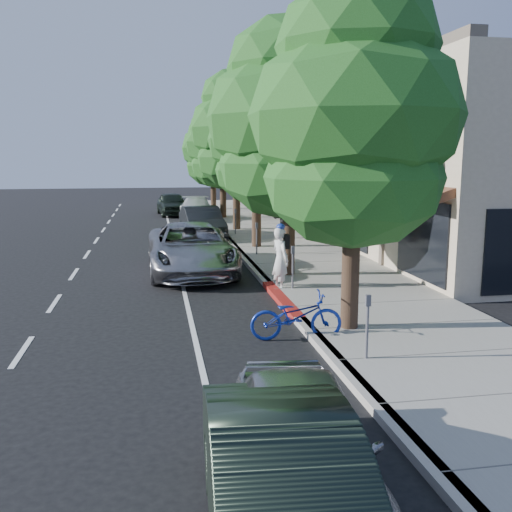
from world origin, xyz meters
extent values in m
plane|color=black|center=(0.00, 0.00, 0.00)|extent=(120.00, 120.00, 0.00)
cube|color=gray|center=(2.30, 8.00, 0.07)|extent=(4.60, 56.00, 0.15)
cube|color=#9E998E|center=(0.00, 8.00, 0.07)|extent=(0.30, 56.00, 0.15)
cube|color=maroon|center=(0.00, 1.00, 0.07)|extent=(0.32, 4.00, 0.15)
cube|color=beige|center=(9.60, 18.00, 3.50)|extent=(10.00, 36.00, 7.00)
cylinder|color=black|center=(0.90, -2.00, 1.38)|extent=(0.40, 0.40, 2.76)
ellipsoid|color=#1C4915|center=(0.90, -2.00, 3.55)|extent=(3.98, 3.98, 3.18)
ellipsoid|color=#1C4915|center=(0.90, -2.00, 4.88)|extent=(4.68, 4.68, 3.74)
ellipsoid|color=#1C4915|center=(0.90, -2.00, 6.30)|extent=(3.51, 3.51, 2.81)
cylinder|color=black|center=(0.90, 4.00, 1.47)|extent=(0.40, 0.40, 2.94)
ellipsoid|color=#1C4915|center=(0.90, 4.00, 3.78)|extent=(4.60, 4.60, 3.68)
ellipsoid|color=#1C4915|center=(0.90, 4.00, 5.21)|extent=(5.41, 5.41, 4.33)
ellipsoid|color=#1C4915|center=(0.90, 4.00, 6.72)|extent=(4.06, 4.06, 3.25)
cylinder|color=black|center=(0.90, 10.00, 1.33)|extent=(0.40, 0.40, 2.66)
ellipsoid|color=#1C4915|center=(0.90, 10.00, 3.41)|extent=(3.58, 3.58, 2.86)
ellipsoid|color=#1C4915|center=(0.90, 10.00, 4.70)|extent=(4.21, 4.21, 3.37)
ellipsoid|color=#1C4915|center=(0.90, 10.00, 6.07)|extent=(3.16, 3.16, 2.52)
cylinder|color=black|center=(0.90, 16.00, 1.53)|extent=(0.40, 0.40, 3.06)
ellipsoid|color=#1C4915|center=(0.90, 16.00, 3.94)|extent=(4.18, 4.18, 3.34)
ellipsoid|color=#1C4915|center=(0.90, 16.00, 5.43)|extent=(4.91, 4.91, 3.93)
ellipsoid|color=#1C4915|center=(0.90, 16.00, 7.00)|extent=(3.69, 3.69, 2.95)
cylinder|color=black|center=(0.90, 22.00, 1.37)|extent=(0.40, 0.40, 2.74)
ellipsoid|color=#1C4915|center=(0.90, 22.00, 3.53)|extent=(4.06, 4.06, 3.25)
ellipsoid|color=#1C4915|center=(0.90, 22.00, 4.86)|extent=(4.78, 4.78, 3.82)
ellipsoid|color=#1C4915|center=(0.90, 22.00, 6.27)|extent=(3.58, 3.58, 2.87)
cylinder|color=black|center=(0.90, 28.00, 1.29)|extent=(0.40, 0.40, 2.58)
ellipsoid|color=#1C4915|center=(0.90, 28.00, 3.31)|extent=(3.95, 3.95, 3.16)
ellipsoid|color=#1C4915|center=(0.90, 28.00, 4.57)|extent=(4.64, 4.64, 3.71)
ellipsoid|color=#1C4915|center=(0.90, 28.00, 5.89)|extent=(3.48, 3.48, 2.79)
imported|color=silver|center=(0.25, 2.32, 0.96)|extent=(0.66, 0.81, 1.93)
imported|color=#162F9E|center=(-0.40, -2.21, 0.53)|extent=(2.08, 0.85, 1.07)
imported|color=#98989C|center=(-2.20, 5.50, 0.85)|extent=(2.95, 6.20, 1.71)
imported|color=black|center=(-1.17, 13.39, 0.80)|extent=(2.04, 4.94, 1.59)
imported|color=silver|center=(-0.86, 21.00, 0.73)|extent=(2.23, 5.11, 1.46)
imported|color=black|center=(-2.20, 25.33, 0.78)|extent=(2.27, 4.71, 1.55)
imported|color=#AFB0B4|center=(-1.78, -8.00, 0.69)|extent=(2.07, 4.23, 1.39)
imported|color=black|center=(-2.20, -9.00, 0.72)|extent=(1.72, 4.42, 1.43)
imported|color=black|center=(2.57, 12.41, 1.07)|extent=(1.00, 0.84, 1.84)
camera|label=1|loc=(-3.40, -13.98, 4.01)|focal=40.00mm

